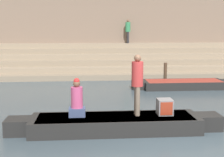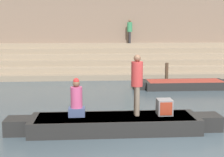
# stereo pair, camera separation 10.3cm
# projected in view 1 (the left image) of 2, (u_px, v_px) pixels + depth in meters

# --- Properties ---
(ground_plane) EXTENTS (120.00, 120.00, 0.00)m
(ground_plane) POSITION_uv_depth(u_px,v_px,m) (181.00, 142.00, 8.15)
(ground_plane) COLOR #3D4C56
(ghat_steps) EXTENTS (36.00, 4.74, 1.84)m
(ghat_steps) POSITION_uv_depth(u_px,v_px,m) (125.00, 62.00, 20.33)
(ghat_steps) COLOR gray
(ghat_steps) RESTS_ON ground
(back_wall) EXTENTS (34.20, 1.28, 7.06)m
(back_wall) POSITION_uv_depth(u_px,v_px,m) (121.00, 19.00, 22.13)
(back_wall) COLOR #7F6B5B
(back_wall) RESTS_ON ground
(rowboat_main) EXTENTS (6.17, 1.34, 0.45)m
(rowboat_main) POSITION_uv_depth(u_px,v_px,m) (115.00, 123.00, 8.95)
(rowboat_main) COLOR black
(rowboat_main) RESTS_ON ground
(person_standing) EXTENTS (0.33, 0.33, 1.76)m
(person_standing) POSITION_uv_depth(u_px,v_px,m) (137.00, 80.00, 8.92)
(person_standing) COLOR #756656
(person_standing) RESTS_ON rowboat_main
(person_rowing) EXTENTS (0.47, 0.37, 1.11)m
(person_rowing) POSITION_uv_depth(u_px,v_px,m) (77.00, 101.00, 8.88)
(person_rowing) COLOR #3D4C75
(person_rowing) RESTS_ON rowboat_main
(tv_set) EXTENTS (0.43, 0.44, 0.46)m
(tv_set) POSITION_uv_depth(u_px,v_px,m) (165.00, 107.00, 9.08)
(tv_set) COLOR slate
(tv_set) RESTS_ON rowboat_main
(moored_boat_shore) EXTENTS (5.05, 1.31, 0.38)m
(moored_boat_shore) POSITION_uv_depth(u_px,v_px,m) (184.00, 84.00, 15.22)
(moored_boat_shore) COLOR black
(moored_boat_shore) RESTS_ON ground
(mooring_post) EXTENTS (0.17, 0.17, 1.13)m
(mooring_post) POSITION_uv_depth(u_px,v_px,m) (165.00, 74.00, 16.17)
(mooring_post) COLOR #473828
(mooring_post) RESTS_ON ground
(person_on_steps) EXTENTS (0.34, 0.34, 1.61)m
(person_on_steps) POSITION_uv_depth(u_px,v_px,m) (128.00, 30.00, 21.31)
(person_on_steps) COLOR #28282D
(person_on_steps) RESTS_ON ghat_steps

